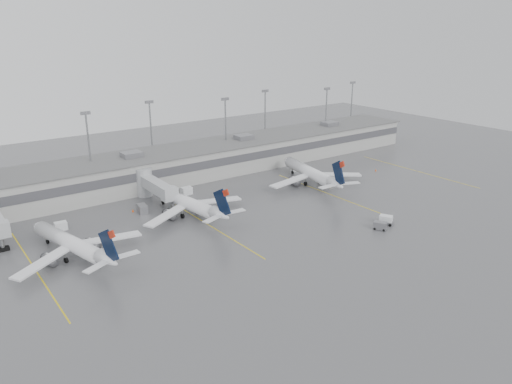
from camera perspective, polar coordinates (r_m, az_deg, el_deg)
ground at (r=99.69m, az=10.60°, el=-5.77°), size 260.00×260.00×0.00m
terminal at (r=141.77m, az=-6.40°, el=3.66°), size 152.00×17.00×9.45m
light_masts at (r=144.90m, az=-7.66°, el=7.13°), size 142.40×8.00×20.60m
jet_bridge_right at (r=122.54m, az=-11.86°, el=0.79°), size 4.00×17.20×7.00m
stand_markings at (r=116.03m, az=2.06°, el=-1.86°), size 105.25×40.00×0.01m
jet_far_left at (r=96.71m, az=-20.17°, el=-5.59°), size 24.74×28.07×9.24m
jet_mid_left at (r=111.79m, az=-7.78°, el=-1.25°), size 25.59×28.88×9.38m
jet_mid_right at (r=133.09m, az=6.39°, el=2.16°), size 26.77×30.30×9.90m
baggage_tug at (r=110.11m, az=14.61°, el=-3.22°), size 3.14×3.61×1.98m
baggage_cart at (r=107.05m, az=14.00°, el=-3.75°), size 2.60×3.04×1.70m
gse_uld_a at (r=111.39m, az=-21.41°, el=-3.64°), size 2.55×1.81×1.73m
gse_uld_b at (r=126.12m, az=-7.95°, el=0.14°), size 2.67×1.79×1.89m
gse_uld_c at (r=145.30m, az=4.58°, el=2.73°), size 2.78×2.27×1.70m
gse_loader at (r=115.91m, az=-12.86°, el=-1.87°), size 2.21×3.18×1.86m
cone_b at (r=116.97m, az=-13.89°, el=-2.06°), size 0.45×0.45×0.71m
cone_c at (r=136.13m, az=3.98°, el=1.41°), size 0.42×0.42×0.67m
cone_d at (r=148.93m, az=13.53°, el=2.45°), size 0.42×0.42×0.67m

